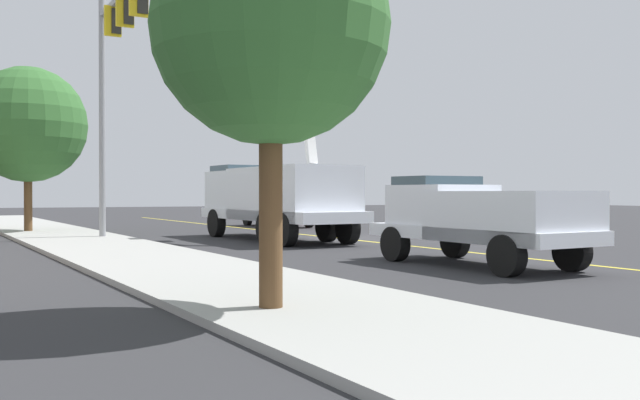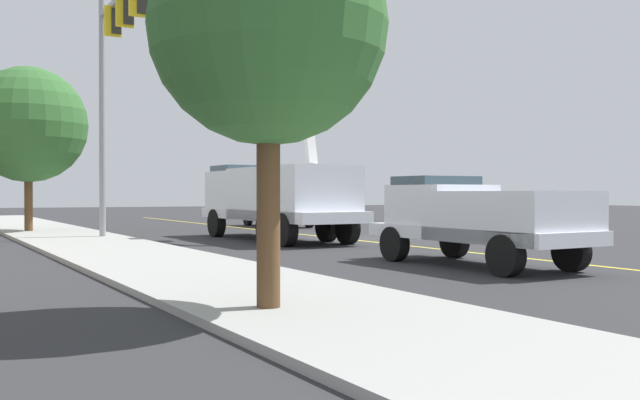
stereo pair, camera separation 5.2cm
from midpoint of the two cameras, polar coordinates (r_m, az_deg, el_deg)
name	(u,v)px [view 2 (the right image)]	position (r m, az deg, el deg)	size (l,w,h in m)	color
ground	(341,239)	(25.56, 1.78, -3.13)	(120.00, 120.00, 0.00)	#2D2D30
sidewalk_far_side	(99,246)	(22.25, -17.34, -3.56)	(60.00, 3.60, 0.12)	#9E9E99
lane_centre_stripe	(341,239)	(25.56, 1.78, -3.12)	(50.00, 0.16, 0.01)	yellow
utility_bucket_truck	(276,194)	(24.87, -3.55, 0.51)	(8.45, 3.52, 7.63)	white
service_pickup_truck	(478,217)	(16.38, 12.69, -1.33)	(5.82, 2.79, 2.06)	white
passing_minivan	(277,207)	(34.65, -3.42, -0.54)	(5.00, 2.49, 1.69)	maroon
traffic_cone_mid_front	(272,223)	(29.66, -3.84, -1.85)	(0.40, 0.40, 0.81)	black
traffic_signal_mast	(114,60)	(24.96, -16.21, 10.76)	(5.42, 0.98, 8.66)	gray
street_tree_left	(268,27)	(9.81, -4.04, 13.74)	(3.24, 3.24, 5.54)	brown
street_tree_right	(28,125)	(30.89, -22.41, 5.63)	(4.65, 4.65, 6.72)	brown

